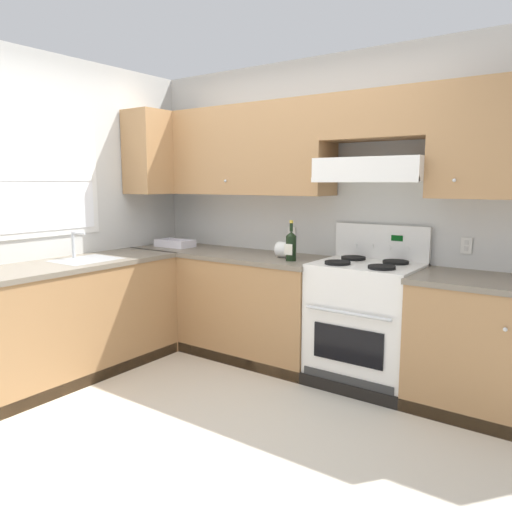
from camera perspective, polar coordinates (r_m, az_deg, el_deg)
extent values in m
plane|color=beige|center=(3.41, -8.67, -18.17)|extent=(7.04, 7.04, 0.00)
cube|color=silver|center=(4.16, 11.48, 4.86)|extent=(4.68, 0.12, 2.55)
cube|color=#A87A4C|center=(4.49, -2.11, 11.99)|extent=(1.80, 0.34, 0.76)
cube|color=#A87A4C|center=(3.86, 13.97, 15.45)|extent=(0.80, 0.34, 0.34)
cube|color=white|center=(3.79, 13.53, 9.68)|extent=(0.80, 0.46, 0.17)
cube|color=white|center=(3.59, 12.16, 8.60)|extent=(0.80, 0.03, 0.04)
sphere|color=silver|center=(4.34, -3.57, 8.66)|extent=(0.02, 0.02, 0.02)
sphere|color=silver|center=(3.47, 21.90, 8.11)|extent=(0.02, 0.02, 0.02)
cube|color=silver|center=(4.38, 4.14, 2.62)|extent=(0.08, 0.01, 0.12)
cube|color=silver|center=(4.37, 4.10, 2.90)|extent=(0.03, 0.00, 0.03)
cube|color=silver|center=(4.37, 4.10, 2.33)|extent=(0.03, 0.00, 0.03)
cube|color=silver|center=(3.83, 23.12, 1.12)|extent=(0.08, 0.01, 0.12)
cube|color=silver|center=(3.82, 23.12, 1.44)|extent=(0.03, 0.00, 0.03)
cube|color=silver|center=(3.83, 23.08, 0.79)|extent=(0.03, 0.00, 0.03)
cube|color=silver|center=(4.40, -23.50, 4.52)|extent=(0.12, 4.00, 2.55)
cube|color=white|center=(4.35, -23.40, 8.12)|extent=(0.04, 1.00, 0.92)
cube|color=white|center=(4.33, -23.26, 8.13)|extent=(0.01, 0.90, 0.82)
cube|color=white|center=(4.33, -23.24, 8.13)|extent=(0.01, 0.90, 0.02)
cube|color=#A87A4C|center=(4.89, -11.06, 11.55)|extent=(0.34, 0.64, 0.76)
cube|color=#A87A4C|center=(4.52, -3.24, -5.49)|extent=(1.87, 0.61, 0.87)
cube|color=#756B5B|center=(4.43, -3.29, 0.23)|extent=(1.89, 0.63, 0.04)
cube|color=#A87A4C|center=(3.63, 25.10, -9.80)|extent=(0.94, 0.61, 0.87)
cube|color=#756B5B|center=(3.52, 25.56, -2.74)|extent=(0.97, 0.63, 0.04)
cube|color=black|center=(3.95, 4.26, -13.54)|extent=(3.54, 0.06, 0.09)
sphere|color=silver|center=(4.48, -9.55, -2.52)|extent=(0.03, 0.03, 0.03)
sphere|color=silver|center=(3.24, 26.82, -7.57)|extent=(0.03, 0.03, 0.03)
cube|color=#A87A4C|center=(4.17, -21.36, -7.27)|extent=(0.61, 1.89, 0.87)
cube|color=#756B5B|center=(4.07, -21.71, -1.09)|extent=(0.63, 1.91, 0.04)
cube|color=black|center=(4.07, -18.87, -13.31)|extent=(0.06, 1.85, 0.09)
cube|color=#999B9E|center=(4.20, -19.02, -0.45)|extent=(0.40, 0.48, 0.01)
cube|color=#28282B|center=(4.21, -18.98, -1.42)|extent=(0.34, 0.42, 0.14)
cylinder|color=silver|center=(4.32, -20.34, 1.23)|extent=(0.03, 0.03, 0.22)
cylinder|color=silver|center=(4.24, -19.79, 2.49)|extent=(0.16, 0.02, 0.02)
cube|color=white|center=(3.86, 12.42, -7.83)|extent=(0.76, 0.58, 0.91)
cube|color=black|center=(3.62, 10.52, -10.10)|extent=(0.53, 0.01, 0.26)
cylinder|color=silver|center=(3.53, 10.47, -6.51)|extent=(0.65, 0.02, 0.02)
cube|color=#333333|center=(3.72, 10.41, -14.26)|extent=(0.70, 0.01, 0.11)
cube|color=white|center=(3.76, 12.65, -1.02)|extent=(0.76, 0.58, 0.02)
cube|color=white|center=(3.99, 14.23, 1.44)|extent=(0.76, 0.04, 0.29)
cube|color=#053F0C|center=(3.92, 15.97, 1.99)|extent=(0.09, 0.01, 0.04)
cylinder|color=black|center=(3.70, 9.38, -0.78)|extent=(0.19, 0.19, 0.02)
cylinder|color=black|center=(3.70, 9.38, -0.87)|extent=(0.07, 0.07, 0.01)
cylinder|color=black|center=(3.56, 14.30, -1.28)|extent=(0.19, 0.19, 0.02)
cylinder|color=black|center=(3.56, 14.29, -1.37)|extent=(0.07, 0.07, 0.01)
cylinder|color=black|center=(3.95, 11.17, -0.24)|extent=(0.19, 0.19, 0.02)
cylinder|color=black|center=(3.95, 11.17, -0.33)|extent=(0.07, 0.07, 0.01)
cylinder|color=black|center=(3.82, 15.82, -0.68)|extent=(0.19, 0.19, 0.02)
cylinder|color=black|center=(3.82, 15.81, -0.77)|extent=(0.07, 0.07, 0.01)
cylinder|color=white|center=(4.05, 11.37, 1.29)|extent=(0.04, 0.02, 0.04)
cylinder|color=white|center=(4.00, 13.20, 1.14)|extent=(0.04, 0.02, 0.04)
cylinder|color=white|center=(3.95, 15.09, 0.98)|extent=(0.04, 0.02, 0.04)
cylinder|color=white|center=(3.90, 17.02, 0.81)|extent=(0.04, 0.02, 0.04)
cylinder|color=black|center=(3.92, 4.07, 0.88)|extent=(0.08, 0.08, 0.20)
cone|color=black|center=(3.91, 4.09, 2.57)|extent=(0.08, 0.08, 0.04)
cylinder|color=black|center=(3.90, 4.10, 3.48)|extent=(0.03, 0.03, 0.09)
cylinder|color=gold|center=(3.90, 4.11, 3.98)|extent=(0.03, 0.03, 0.02)
cube|color=silver|center=(3.88, 3.75, 0.76)|extent=(0.07, 0.00, 0.09)
cube|color=silver|center=(4.83, -9.32, 1.15)|extent=(0.29, 0.17, 0.02)
cube|color=silver|center=(4.76, -10.15, 1.35)|extent=(0.37, 0.01, 0.07)
cube|color=silver|center=(4.90, -8.53, 1.59)|extent=(0.37, 0.01, 0.07)
cube|color=silver|center=(4.96, -10.78, 1.61)|extent=(0.01, 0.18, 0.07)
cube|color=silver|center=(4.71, -7.80, 1.32)|extent=(0.01, 0.18, 0.07)
cylinder|color=white|center=(4.09, 3.38, 0.73)|extent=(0.14, 0.13, 0.13)
cylinder|color=#9E7A51|center=(4.13, 2.57, 0.80)|extent=(0.01, 0.04, 0.04)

